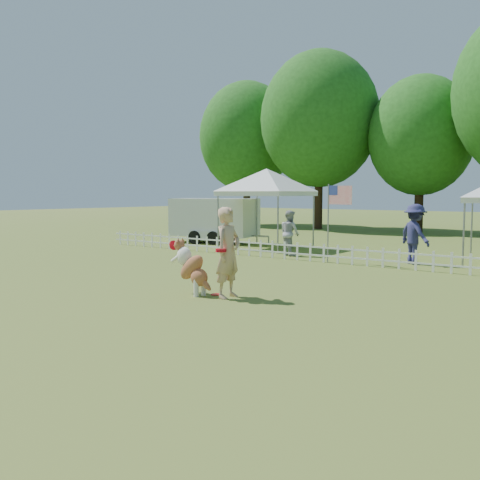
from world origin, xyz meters
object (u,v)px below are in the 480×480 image
(frisbee_on_turf, at_px, (216,294))
(canopy_tent_left, at_px, (267,209))
(cargo_trailer, at_px, (214,220))
(spectator_b, at_px, (415,234))
(dog, at_px, (192,267))
(handler, at_px, (228,253))
(flag_pole, at_px, (328,223))
(spectator_a, at_px, (290,233))

(frisbee_on_turf, xyz_separation_m, canopy_tent_left, (-4.84, 9.01, 1.57))
(cargo_trailer, relative_size, spectator_b, 2.45)
(dog, bearing_deg, frisbee_on_turf, 40.41)
(handler, distance_m, spectator_b, 7.93)
(handler, bearing_deg, frisbee_on_turf, 76.81)
(canopy_tent_left, height_order, flag_pole, canopy_tent_left)
(handler, bearing_deg, dog, 101.17)
(dog, height_order, spectator_a, spectator_a)
(flag_pole, bearing_deg, cargo_trailer, 167.49)
(frisbee_on_turf, bearing_deg, spectator_b, 77.65)
(dog, xyz_separation_m, cargo_trailer, (-7.64, 9.85, 0.42))
(spectator_a, distance_m, spectator_b, 4.40)
(dog, bearing_deg, cargo_trailer, 135.54)
(flag_pole, relative_size, spectator_a, 1.55)
(canopy_tent_left, height_order, spectator_b, canopy_tent_left)
(frisbee_on_turf, height_order, cargo_trailer, cargo_trailer)
(frisbee_on_turf, xyz_separation_m, cargo_trailer, (-8.08, 9.57, 1.02))
(handler, bearing_deg, spectator_a, 20.56)
(cargo_trailer, xyz_separation_m, spectator_b, (9.78, -1.82, -0.08))
(canopy_tent_left, height_order, cargo_trailer, canopy_tent_left)
(cargo_trailer, height_order, spectator_b, cargo_trailer)
(flag_pole, bearing_deg, frisbee_on_turf, -73.76)
(dog, height_order, spectator_b, spectator_b)
(spectator_a, bearing_deg, handler, 137.30)
(cargo_trailer, bearing_deg, spectator_b, -22.41)
(handler, distance_m, flag_pole, 6.68)
(spectator_a, height_order, spectator_b, spectator_b)
(handler, relative_size, dog, 1.61)
(spectator_b, bearing_deg, dog, 108.06)
(frisbee_on_turf, distance_m, flag_pole, 6.66)
(handler, height_order, canopy_tent_left, canopy_tent_left)
(dog, bearing_deg, canopy_tent_left, 123.08)
(canopy_tent_left, distance_m, cargo_trailer, 3.33)
(canopy_tent_left, distance_m, spectator_a, 2.83)
(dog, bearing_deg, spectator_b, 82.83)
(dog, relative_size, frisbee_on_turf, 5.49)
(cargo_trailer, height_order, spectator_a, cargo_trailer)
(handler, relative_size, cargo_trailer, 0.42)
(frisbee_on_turf, distance_m, cargo_trailer, 12.57)
(canopy_tent_left, distance_m, spectator_b, 6.69)
(flag_pole, xyz_separation_m, spectator_a, (-1.98, 0.85, -0.45))
(cargo_trailer, distance_m, spectator_b, 9.95)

